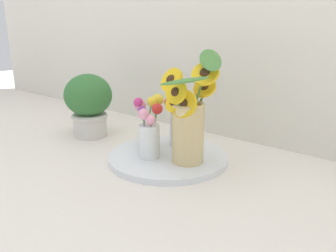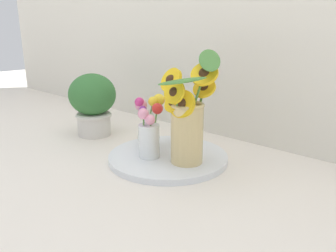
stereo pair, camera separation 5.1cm
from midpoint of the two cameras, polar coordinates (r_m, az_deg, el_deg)
The scene contains 7 objects.
ground_plane at distance 1.04m, azimuth -0.79°, elevation -7.65°, with size 6.00×6.00×0.00m, color silver.
serving_tray at distance 1.12m, azimuth 1.31°, elevation -5.41°, with size 0.40×0.40×0.02m.
mason_jar_sunflowers at distance 1.01m, azimuth 4.82°, elevation 1.06°, with size 0.23×0.24×0.36m.
vase_small_center at distance 1.07m, azimuth -1.90°, elevation -1.64°, with size 0.07×0.10×0.17m.
vase_bulb_right at distance 1.15m, azimuth -2.16°, elevation 0.13°, with size 0.09×0.10×0.19m.
vase_small_back at distance 1.18m, azimuth 3.29°, elevation 0.03°, with size 0.08×0.08×0.18m.
potted_plant at distance 1.37m, azimuth -11.94°, elevation 4.18°, with size 0.19×0.19×0.26m.
Camera 2 is at (0.67, -0.68, 0.42)m, focal length 35.00 mm.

